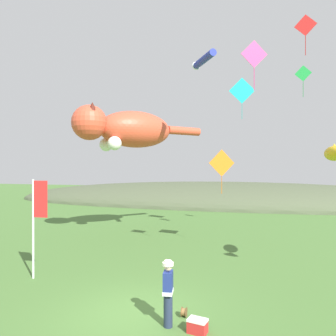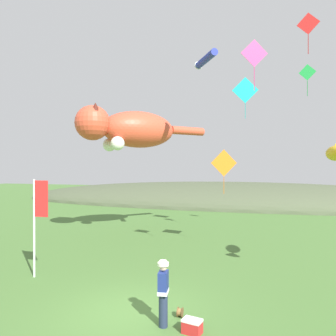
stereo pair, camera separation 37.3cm
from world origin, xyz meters
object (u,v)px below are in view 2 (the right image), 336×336
Objects in this scene: picnic_cooler at (192,326)px; festival_banner_pole at (38,213)px; kite_diamond_pink at (254,54)px; kite_diamond_teal at (245,90)px; kite_spool at (180,312)px; kite_diamond_orange at (224,163)px; festival_attendant at (163,291)px; kite_tube_streamer at (206,59)px; kite_giant_cat at (129,129)px; kite_diamond_green at (307,73)px; kite_diamond_red at (308,24)px.

festival_banner_pole is at bearing 159.64° from picnic_cooler.
kite_diamond_teal is at bearing 96.17° from kite_diamond_pink.
kite_diamond_orange is (0.28, 8.00, 4.32)m from kite_spool.
festival_attendant is 0.85× the size of kite_tube_streamer.
kite_tube_streamer is (5.16, -2.28, 3.12)m from kite_giant_cat.
kite_diamond_pink is at bearing -36.53° from kite_giant_cat.
kite_diamond_teal is at bearing -171.87° from kite_diamond_green.
kite_diamond_pink reaches higher than picnic_cooler.
kite_tube_streamer is at bearing 97.57° from picnic_cooler.
picnic_cooler is at bearing -88.42° from kite_diamond_orange.
picnic_cooler reaches higher than kite_spool.
kite_diamond_pink reaches higher than festival_banner_pole.
kite_diamond_pink is at bearing 64.55° from kite_spool.
festival_attendant reaches higher than picnic_cooler.
kite_giant_cat reaches higher than festival_banner_pole.
picnic_cooler is (0.53, -0.80, 0.04)m from kite_spool.
kite_diamond_orange is 5.07m from kite_diamond_teal.
festival_attendant is at bearing -93.77° from kite_diamond_orange.
picnic_cooler is 15.70m from kite_diamond_green.
kite_diamond_pink is 6.58m from kite_diamond_teal.
kite_diamond_red reaches higher than kite_spool.
kite_diamond_teal is at bearing 7.25° from kite_giant_cat.
kite_spool is 0.04× the size of kite_giant_cat.
kite_diamond_red is (10.32, 5.58, 8.35)m from festival_banner_pole.
kite_spool is 0.12× the size of kite_diamond_orange.
kite_giant_cat is 3.61× the size of kite_diamond_red.
kite_diamond_green reaches higher than festival_attendant.
kite_giant_cat reaches higher than festival_attendant.
kite_diamond_teal reaches higher than festival_attendant.
festival_banner_pole is at bearing -92.70° from kite_giant_cat.
kite_diamond_teal is 3.56m from kite_diamond_green.
kite_spool is 9.59m from kite_diamond_pink.
kite_tube_streamer is at bearing 126.28° from kite_diamond_pink.
kite_diamond_pink is 0.81× the size of kite_diamond_teal.
festival_banner_pole is 1.99× the size of kite_diamond_red.
kite_diamond_teal reaches higher than festival_banner_pole.
kite_diamond_orange is at bearing 112.37° from kite_diamond_pink.
kite_diamond_teal is at bearing 60.69° from kite_tube_streamer.
kite_spool is at bearing -96.53° from kite_diamond_teal.
kite_diamond_green is at bearing 8.13° from kite_diamond_teal.
kite_giant_cat is (0.38, 8.02, 4.12)m from festival_banner_pole.
kite_diamond_orange is at bearing 87.98° from kite_spool.
kite_diamond_teal is at bearing 50.62° from festival_banner_pole.
kite_diamond_red is 0.97× the size of kite_diamond_pink.
kite_diamond_pink is (8.02, 2.36, 6.15)m from festival_banner_pole.
kite_diamond_orange is at bearing 44.78° from festival_banner_pole.
kite_diamond_pink reaches higher than kite_spool.
kite_diamond_green is at bearing 35.16° from kite_diamond_orange.
kite_diamond_red reaches higher than kite_diamond_teal.
kite_diamond_pink is at bearing -83.83° from kite_diamond_teal.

